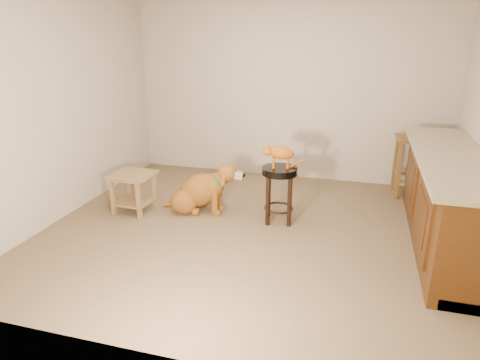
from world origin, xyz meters
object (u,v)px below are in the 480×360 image
(side_table, at_px, (133,186))
(golden_retriever, at_px, (200,192))
(padded_stool, at_px, (279,183))
(tabby_kitten, at_px, (279,154))
(wood_stool, at_px, (411,165))

(side_table, bearing_deg, golden_retriever, 16.21)
(padded_stool, relative_size, tabby_kitten, 1.44)
(padded_stool, bearing_deg, golden_retriever, 177.72)
(padded_stool, relative_size, side_table, 1.31)
(side_table, bearing_deg, wood_stool, 24.45)
(padded_stool, xyz_separation_m, tabby_kitten, (-0.01, -0.00, 0.35))
(wood_stool, distance_m, tabby_kitten, 2.03)
(padded_stool, height_order, golden_retriever, padded_stool)
(wood_stool, relative_size, golden_retriever, 0.75)
(padded_stool, bearing_deg, wood_stool, 40.59)
(padded_stool, height_order, tabby_kitten, tabby_kitten)
(side_table, relative_size, golden_retriever, 0.47)
(golden_retriever, bearing_deg, wood_stool, 25.09)
(padded_stool, relative_size, wood_stool, 0.82)
(padded_stool, distance_m, tabby_kitten, 0.35)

